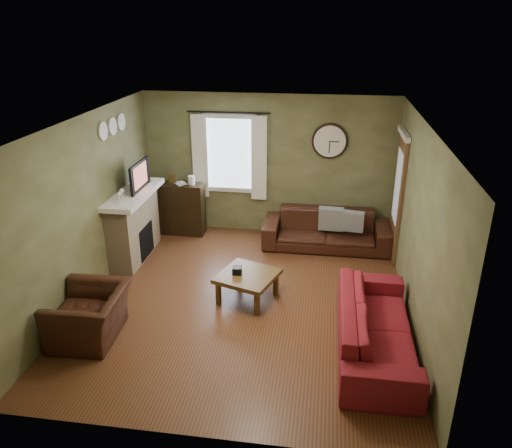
# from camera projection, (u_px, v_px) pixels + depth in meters

# --- Properties ---
(floor) EXTENTS (4.60, 5.20, 0.00)m
(floor) POSITION_uv_depth(u_px,v_px,m) (245.00, 300.00, 7.31)
(floor) COLOR #59321B
(floor) RESTS_ON ground
(ceiling) EXTENTS (4.60, 5.20, 0.00)m
(ceiling) POSITION_uv_depth(u_px,v_px,m) (244.00, 123.00, 6.30)
(ceiling) COLOR white
(ceiling) RESTS_ON ground
(wall_left) EXTENTS (0.00, 5.20, 2.60)m
(wall_left) POSITION_uv_depth(u_px,v_px,m) (86.00, 209.00, 7.11)
(wall_left) COLOR #63673E
(wall_left) RESTS_ON ground
(wall_right) EXTENTS (0.00, 5.20, 2.60)m
(wall_right) POSITION_uv_depth(u_px,v_px,m) (418.00, 228.00, 6.50)
(wall_right) COLOR #63673E
(wall_right) RESTS_ON ground
(wall_back) EXTENTS (4.60, 0.00, 2.60)m
(wall_back) POSITION_uv_depth(u_px,v_px,m) (268.00, 165.00, 9.18)
(wall_back) COLOR #63673E
(wall_back) RESTS_ON ground
(wall_front) EXTENTS (4.60, 0.00, 2.60)m
(wall_front) POSITION_uv_depth(u_px,v_px,m) (196.00, 327.00, 4.43)
(wall_front) COLOR #63673E
(wall_front) RESTS_ON ground
(fireplace) EXTENTS (0.40, 1.40, 1.10)m
(fireplace) POSITION_uv_depth(u_px,v_px,m) (134.00, 227.00, 8.43)
(fireplace) COLOR tan
(fireplace) RESTS_ON floor
(firebox) EXTENTS (0.04, 0.60, 0.55)m
(firebox) POSITION_uv_depth(u_px,v_px,m) (146.00, 241.00, 8.50)
(firebox) COLOR black
(firebox) RESTS_ON fireplace
(mantel) EXTENTS (0.58, 1.60, 0.08)m
(mantel) POSITION_uv_depth(u_px,v_px,m) (132.00, 194.00, 8.19)
(mantel) COLOR white
(mantel) RESTS_ON fireplace
(tv) EXTENTS (0.08, 0.60, 0.35)m
(tv) POSITION_uv_depth(u_px,v_px,m) (135.00, 179.00, 8.24)
(tv) COLOR black
(tv) RESTS_ON mantel
(tv_screen) EXTENTS (0.02, 0.62, 0.36)m
(tv_screen) POSITION_uv_depth(u_px,v_px,m) (140.00, 176.00, 8.21)
(tv_screen) COLOR #994C3F
(tv_screen) RESTS_ON mantel
(medallion_left) EXTENTS (0.28, 0.28, 0.03)m
(medallion_left) POSITION_uv_depth(u_px,v_px,m) (103.00, 131.00, 7.47)
(medallion_left) COLOR white
(medallion_left) RESTS_ON wall_left
(medallion_mid) EXTENTS (0.28, 0.28, 0.03)m
(medallion_mid) POSITION_uv_depth(u_px,v_px,m) (112.00, 126.00, 7.79)
(medallion_mid) COLOR white
(medallion_mid) RESTS_ON wall_left
(medallion_right) EXTENTS (0.28, 0.28, 0.03)m
(medallion_right) POSITION_uv_depth(u_px,v_px,m) (121.00, 122.00, 8.11)
(medallion_right) COLOR white
(medallion_right) RESTS_ON wall_left
(window_pane) EXTENTS (1.00, 0.02, 1.30)m
(window_pane) POSITION_uv_depth(u_px,v_px,m) (230.00, 154.00, 9.17)
(window_pane) COLOR silver
(window_pane) RESTS_ON wall_back
(curtain_rod) EXTENTS (0.03, 0.03, 1.50)m
(curtain_rod) POSITION_uv_depth(u_px,v_px,m) (228.00, 112.00, 8.78)
(curtain_rod) COLOR black
(curtain_rod) RESTS_ON wall_back
(curtain_left) EXTENTS (0.28, 0.04, 1.55)m
(curtain_left) POSITION_uv_depth(u_px,v_px,m) (200.00, 157.00, 9.18)
(curtain_left) COLOR white
(curtain_left) RESTS_ON wall_back
(curtain_right) EXTENTS (0.28, 0.04, 1.55)m
(curtain_right) POSITION_uv_depth(u_px,v_px,m) (259.00, 159.00, 9.03)
(curtain_right) COLOR white
(curtain_right) RESTS_ON wall_back
(wall_clock) EXTENTS (0.64, 0.06, 0.64)m
(wall_clock) POSITION_uv_depth(u_px,v_px,m) (330.00, 141.00, 8.79)
(wall_clock) COLOR white
(wall_clock) RESTS_ON wall_back
(door) EXTENTS (0.05, 0.90, 2.10)m
(door) POSITION_uv_depth(u_px,v_px,m) (398.00, 198.00, 8.29)
(door) COLOR brown
(door) RESTS_ON floor
(bookshelf) EXTENTS (0.82, 0.35, 0.98)m
(bookshelf) POSITION_uv_depth(u_px,v_px,m) (182.00, 209.00, 9.38)
(bookshelf) COLOR black
(bookshelf) RESTS_ON floor
(book) EXTENTS (0.30, 0.31, 0.02)m
(book) POSITION_uv_depth(u_px,v_px,m) (176.00, 186.00, 9.14)
(book) COLOR #513917
(book) RESTS_ON bookshelf
(sofa_brown) EXTENTS (2.22, 0.87, 0.65)m
(sofa_brown) POSITION_uv_depth(u_px,v_px,m) (326.00, 230.00, 8.88)
(sofa_brown) COLOR black
(sofa_brown) RESTS_ON floor
(pillow_left) EXTENTS (0.44, 0.15, 0.43)m
(pillow_left) POSITION_uv_depth(u_px,v_px,m) (331.00, 219.00, 8.76)
(pillow_left) COLOR gray
(pillow_left) RESTS_ON sofa_brown
(pillow_right) EXTENTS (0.39, 0.18, 0.38)m
(pillow_right) POSITION_uv_depth(u_px,v_px,m) (353.00, 221.00, 8.65)
(pillow_right) COLOR gray
(pillow_right) RESTS_ON sofa_brown
(sofa_red) EXTENTS (0.89, 2.28, 0.67)m
(sofa_red) POSITION_uv_depth(u_px,v_px,m) (376.00, 326.00, 6.12)
(sofa_red) COLOR maroon
(sofa_red) RESTS_ON floor
(armchair) EXTENTS (0.92, 1.04, 0.65)m
(armchair) POSITION_uv_depth(u_px,v_px,m) (89.00, 315.00, 6.36)
(armchair) COLOR black
(armchair) RESTS_ON floor
(coffee_table) EXTENTS (0.98, 0.98, 0.41)m
(coffee_table) POSITION_uv_depth(u_px,v_px,m) (248.00, 287.00, 7.26)
(coffee_table) COLOR #513917
(coffee_table) RESTS_ON floor
(tissue_box) EXTENTS (0.15, 0.15, 0.10)m
(tissue_box) POSITION_uv_depth(u_px,v_px,m) (237.00, 274.00, 7.20)
(tissue_box) COLOR black
(tissue_box) RESTS_ON coffee_table
(wine_glass_a) EXTENTS (0.06, 0.06, 0.18)m
(wine_glass_a) POSITION_uv_depth(u_px,v_px,m) (119.00, 198.00, 7.65)
(wine_glass_a) COLOR white
(wine_glass_a) RESTS_ON mantel
(wine_glass_b) EXTENTS (0.07, 0.07, 0.20)m
(wine_glass_b) POSITION_uv_depth(u_px,v_px,m) (122.00, 195.00, 7.74)
(wine_glass_b) COLOR white
(wine_glass_b) RESTS_ON mantel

